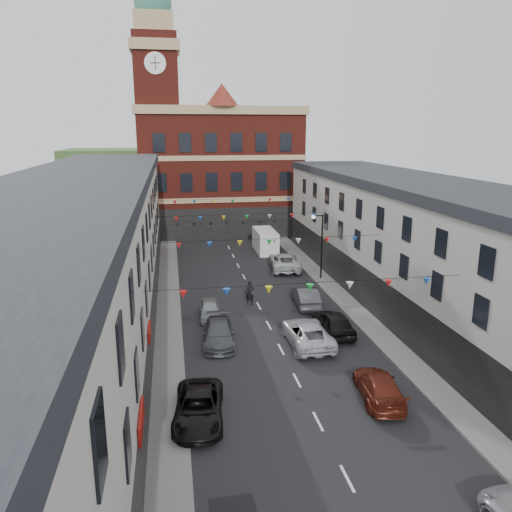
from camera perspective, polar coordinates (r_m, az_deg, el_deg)
ground at (r=31.60m, az=2.89°, el=-10.63°), size 160.00×160.00×0.00m
pavement_left at (r=32.74m, az=-9.95°, el=-9.77°), size 1.80×64.00×0.15m
pavement_right at (r=35.32m, az=13.27°, el=-8.11°), size 1.80×64.00×0.15m
terrace_left at (r=30.51m, az=-19.58°, el=-1.67°), size 8.40×56.00×10.70m
terrace_right at (r=35.19m, az=21.69°, el=-0.64°), size 8.40×56.00×9.70m
civic_building at (r=66.41m, az=-4.23°, el=9.78°), size 20.60×13.30×18.50m
clock_tower at (r=62.98m, az=-11.13°, el=15.51°), size 5.60×5.60×30.00m
distant_hill at (r=90.36m, az=-8.25°, el=8.86°), size 40.00×14.00×10.00m
street_lamp at (r=44.89m, az=7.25°, el=2.08°), size 1.10×0.36×6.00m
car_left_c at (r=24.49m, az=-6.57°, el=-16.83°), size 2.76×5.12×1.37m
car_left_d at (r=32.21m, az=-4.28°, el=-8.80°), size 2.32×4.91×1.38m
car_left_e at (r=36.47m, az=-5.31°, el=-6.10°), size 1.70×3.82×1.28m
car_right_c at (r=26.76m, az=13.87°, el=-14.32°), size 2.53×4.88×1.35m
car_right_d at (r=33.95m, az=8.82°, el=-7.51°), size 2.00×4.71×1.59m
car_right_e at (r=38.89m, az=5.72°, el=-4.61°), size 1.97×4.68×1.50m
car_right_f at (r=48.63m, az=3.27°, el=-0.62°), size 3.32×6.11×1.63m
moving_car at (r=32.16m, az=5.87°, el=-8.75°), size 2.56×5.47×1.51m
white_van at (r=55.68m, az=1.06°, el=1.75°), size 2.16×5.52×2.43m
pedestrian at (r=38.82m, az=-0.69°, el=-4.25°), size 0.81×0.66×1.92m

